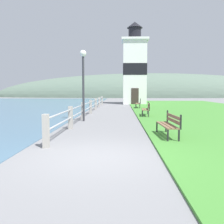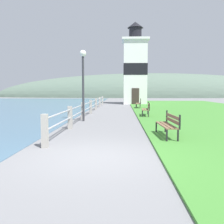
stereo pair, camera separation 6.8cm
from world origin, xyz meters
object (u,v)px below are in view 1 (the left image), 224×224
Objects in this scene: park_bench_near at (169,123)px; lighthouse at (135,68)px; park_bench_far at (139,103)px; park_bench_midway at (147,108)px; lamp_post at (83,72)px.

lighthouse is (-0.10, 22.67, 3.95)m from park_bench_near.
lighthouse is (-0.04, 7.70, 3.95)m from park_bench_far.
park_bench_midway is 7.46m from park_bench_far.
park_bench_far is at bearing -92.88° from park_bench_near.
park_bench_far is 0.44× the size of lamp_post.
park_bench_near is at bearing 95.23° from park_bench_far.
lamp_post is at bearing 74.33° from park_bench_far.
lighthouse is 18.32m from lamp_post.
park_bench_midway is 0.48× the size of lamp_post.
park_bench_far is at bearing -89.74° from lighthouse.
park_bench_near is 1.08× the size of park_bench_far.
park_bench_near is at bearing 94.44° from park_bench_midway.
lamp_post reaches higher than park_bench_near.
lamp_post is at bearing -54.30° from park_bench_near.
park_bench_near is 14.97m from park_bench_far.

